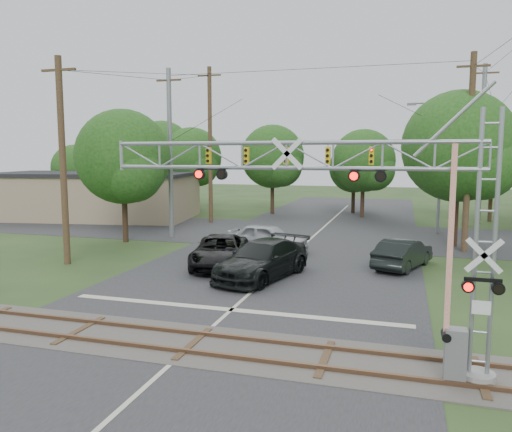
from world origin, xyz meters
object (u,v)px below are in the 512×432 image
(crossing_gantry, at_px, (358,212))
(sedan_silver, at_px, (267,238))
(car_dark, at_px, (262,260))
(commercial_building, at_px, (95,195))
(pickup_black, at_px, (220,251))
(streetlight, at_px, (438,159))
(traffic_signal_span, at_px, (321,154))

(crossing_gantry, bearing_deg, sedan_silver, 113.34)
(car_dark, xyz_separation_m, commercial_building, (-20.59, 17.10, 1.20))
(crossing_gantry, bearing_deg, pickup_black, 126.42)
(crossing_gantry, xyz_separation_m, pickup_black, (-7.80, 10.58, -3.45))
(crossing_gantry, relative_size, streetlight, 1.09)
(crossing_gantry, relative_size, traffic_signal_span, 0.54)
(traffic_signal_span, distance_m, sedan_silver, 6.42)
(car_dark, height_order, commercial_building, commercial_building)
(pickup_black, xyz_separation_m, car_dark, (2.72, -1.68, 0.07))
(traffic_signal_span, bearing_deg, pickup_black, -116.43)
(pickup_black, xyz_separation_m, commercial_building, (-17.87, 15.42, 1.28))
(commercial_building, distance_m, streetlight, 29.27)
(pickup_black, height_order, commercial_building, commercial_building)
(sedan_silver, height_order, streetlight, streetlight)
(pickup_black, bearing_deg, streetlight, 38.99)
(car_dark, xyz_separation_m, streetlight, (8.48, 16.44, 4.50))
(car_dark, distance_m, commercial_building, 26.79)
(commercial_building, bearing_deg, car_dark, -48.66)
(pickup_black, height_order, sedan_silver, sedan_silver)
(traffic_signal_span, relative_size, sedan_silver, 3.95)
(crossing_gantry, xyz_separation_m, streetlight, (3.39, 25.33, 1.12))
(crossing_gantry, xyz_separation_m, sedan_silver, (-6.52, 15.12, -3.41))
(crossing_gantry, distance_m, pickup_black, 13.59)
(sedan_silver, bearing_deg, pickup_black, 172.13)
(traffic_signal_span, distance_m, streetlight, 10.13)
(pickup_black, distance_m, streetlight, 19.08)
(traffic_signal_span, height_order, commercial_building, traffic_signal_span)
(traffic_signal_span, xyz_separation_m, sedan_silver, (-2.59, -3.24, -4.90))
(traffic_signal_span, distance_m, commercial_building, 23.33)
(traffic_signal_span, height_order, pickup_black, traffic_signal_span)
(car_dark, height_order, streetlight, streetlight)
(crossing_gantry, distance_m, car_dark, 10.79)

